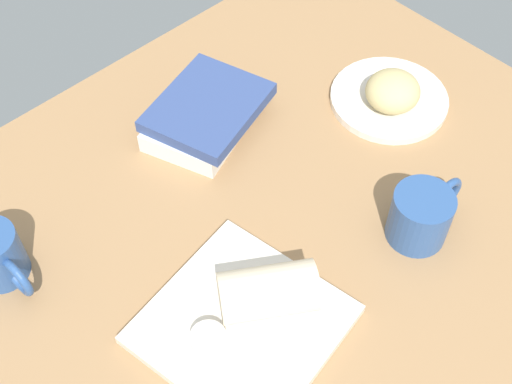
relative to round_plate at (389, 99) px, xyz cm
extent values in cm
cube|color=#9E754C|center=(31.44, 3.12, -2.70)|extent=(110.00, 90.00, 4.00)
cylinder|color=silver|center=(0.00, 0.00, 0.00)|extent=(20.70, 20.70, 1.40)
ellipsoid|color=tan|center=(1.49, 1.36, 3.83)|extent=(12.24, 12.12, 6.25)
cube|color=silver|center=(48.61, 14.41, 0.10)|extent=(28.05, 28.05, 1.60)
cylinder|color=silver|center=(54.06, 13.76, 2.01)|extent=(4.91, 4.91, 2.22)
cylinder|color=#C76829|center=(54.06, 13.76, 2.82)|extent=(4.03, 4.03, 0.40)
cylinder|color=beige|center=(44.25, 14.92, 4.48)|extent=(14.95, 13.23, 7.17)
cube|color=silver|center=(27.31, -18.16, 1.09)|extent=(23.53, 19.97, 3.58)
cube|color=#33477F|center=(26.92, -17.35, 3.99)|extent=(23.04, 20.57, 2.21)
cylinder|color=#2D518C|center=(19.00, 20.95, 3.66)|extent=(9.05, 9.05, 8.72)
cylinder|color=#9C7143|center=(19.00, 20.95, 7.42)|extent=(7.42, 7.42, 0.40)
torus|color=#2D518C|center=(13.04, 21.21, 3.66)|extent=(6.48, 1.48, 6.43)
torus|color=#2D518C|center=(67.44, -10.84, 3.63)|extent=(1.56, 6.45, 6.40)
camera|label=1|loc=(77.41, 47.48, 85.83)|focal=48.44mm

